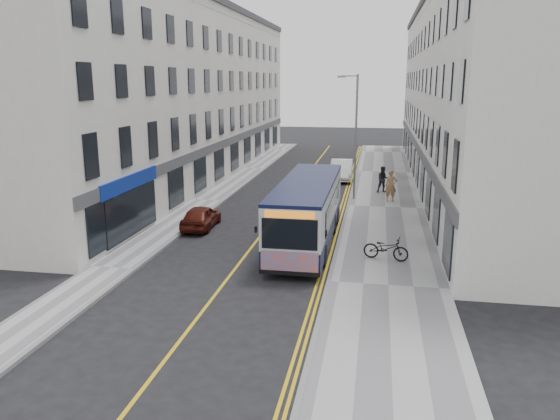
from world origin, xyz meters
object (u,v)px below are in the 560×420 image
at_px(bicycle, 386,248).
at_px(pedestrian_near, 391,186).
at_px(streetlamp, 355,133).
at_px(car_maroon, 201,217).
at_px(city_bus, 307,210).
at_px(car_white, 341,170).
at_px(pedestrian_far, 383,179).

relative_size(bicycle, pedestrian_near, 0.97).
relative_size(streetlamp, car_maroon, 2.20).
bearing_deg(city_bus, car_maroon, 162.76).
height_order(streetlamp, car_maroon, streetlamp).
relative_size(car_white, car_maroon, 1.29).
height_order(streetlamp, car_white, streetlamp).
bearing_deg(pedestrian_far, bicycle, -98.52).
bearing_deg(car_maroon, pedestrian_far, -133.17).
height_order(pedestrian_near, pedestrian_far, pedestrian_near).
height_order(pedestrian_near, car_white, pedestrian_near).
bearing_deg(car_white, city_bus, -92.90).
bearing_deg(bicycle, streetlamp, 22.27).
bearing_deg(city_bus, pedestrian_near, 67.16).
xyz_separation_m(bicycle, pedestrian_near, (0.41, 11.85, 0.49)).
distance_m(city_bus, car_white, 17.59).
bearing_deg(car_maroon, city_bus, 161.29).
relative_size(bicycle, car_maroon, 0.54).
bearing_deg(city_bus, car_white, 88.55).
bearing_deg(pedestrian_near, car_maroon, -153.15).
distance_m(pedestrian_near, car_maroon, 12.73).
distance_m(car_white, car_maroon, 16.96).
height_order(streetlamp, city_bus, streetlamp).
distance_m(streetlamp, city_bus, 10.59).
distance_m(city_bus, pedestrian_near, 10.56).
xyz_separation_m(streetlamp, car_white, (-1.24, 7.47, -3.61)).
relative_size(streetlamp, pedestrian_near, 3.99).
bearing_deg(pedestrian_near, pedestrian_far, 87.89).
bearing_deg(bicycle, car_white, 22.33).
xyz_separation_m(bicycle, pedestrian_far, (-0.05, 14.63, 0.39)).
height_order(city_bus, car_maroon, city_bus).
height_order(pedestrian_far, car_white, pedestrian_far).
xyz_separation_m(streetlamp, pedestrian_far, (1.95, 2.41, -3.36)).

